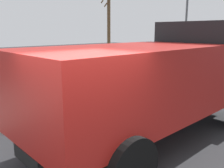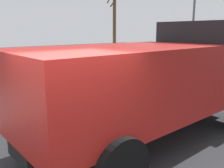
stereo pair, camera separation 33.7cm
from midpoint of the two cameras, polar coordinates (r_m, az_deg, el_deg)
The scene contains 4 objects.
loose_tire at distance 8.06m, azimuth -24.64°, elevation -3.52°, with size 1.08×1.08×0.26m, color black.
dump_truck_red at distance 6.43m, azimuth 9.77°, elevation 1.95°, with size 7.05×2.92×3.00m.
bare_tree at distance 13.69m, azimuth -1.42°, elevation 12.57°, with size 1.18×1.17×5.40m.
street_light_pole at distance 15.13m, azimuth 16.07°, elevation 13.42°, with size 0.12×0.12×6.06m, color #595B5E.
Camera 1 is at (-1.97, -2.50, 2.74)m, focal length 39.66 mm.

